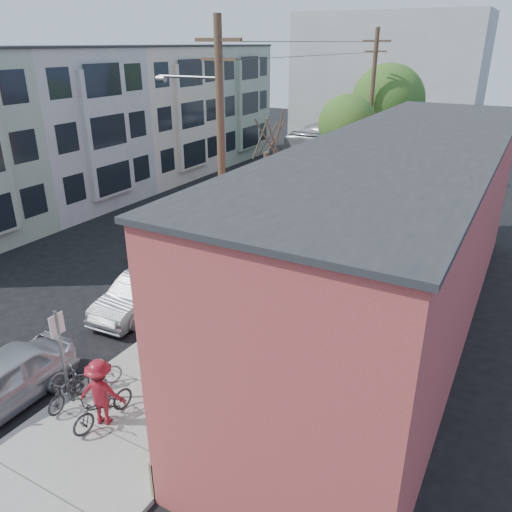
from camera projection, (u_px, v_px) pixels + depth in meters
The scene contains 26 objects.
ground at pixel (103, 324), 17.82m from camera, with size 120.00×120.00×0.00m, color black.
sidewalk at pixel (328, 244), 24.73m from camera, with size 4.50×58.00×0.15m, color #9B988F.
cafe_building at pixel (401, 238), 16.52m from camera, with size 6.60×20.20×6.61m.
apartment_row at pixel (118, 122), 32.58m from camera, with size 6.30×32.00×9.00m.
end_cap_building at pixel (387, 78), 50.08m from camera, with size 18.00×8.00×12.00m, color #B5B4B0.
sign_post at pixel (61, 348), 13.17m from camera, with size 0.07×0.45×2.80m.
parking_meter_near at pixel (151, 315), 16.48m from camera, with size 0.14×0.14×1.24m.
parking_meter_far at pixel (259, 242), 22.46m from camera, with size 0.14×0.14×1.24m.
utility_pole_near at pixel (220, 158), 18.05m from camera, with size 3.57×0.28×10.00m.
utility_pole_far at pixel (371, 108), 32.55m from camera, with size 1.80×0.28×10.00m.
tree_bare at pixel (266, 211), 21.23m from camera, with size 0.24×0.24×5.02m.
tree_leafy_mid at pixel (347, 124), 28.09m from camera, with size 3.25×3.25×6.53m.
tree_leafy_far at pixel (388, 101), 34.50m from camera, with size 5.00×5.00×7.88m.
patio_chair_a at pixel (186, 426), 12.27m from camera, with size 0.50×0.50×0.88m, color #113D11, non-canonical shape.
patio_chair_b at pixel (188, 427), 12.23m from camera, with size 0.50×0.50×0.88m, color #113D11, non-canonical shape.
patron_grey at pixel (230, 333), 15.39m from camera, with size 0.63×0.41×1.72m, color gray.
patron_green at pixel (186, 377), 13.31m from camera, with size 0.88×0.69×1.81m, color #29672E.
cyclist at pixel (101, 392), 12.67m from camera, with size 1.21×0.69×1.87m, color maroon.
cyclist_bike at pixel (103, 406), 12.85m from camera, with size 0.64×1.85×0.97m, color black.
parked_bike_a at pixel (69, 390), 13.49m from camera, with size 0.43×1.53×0.92m, color black.
parked_bike_b at pixel (92, 377), 14.04m from camera, with size 0.60×1.73×0.91m, color slate.
car_1 at pixel (140, 293), 18.47m from camera, with size 1.52×4.36×1.44m, color #9A9EA1.
car_2 at pixel (219, 244), 22.81m from camera, with size 2.23×5.49×1.59m, color black.
car_3 at pixel (286, 203), 28.50m from camera, with size 2.73×5.93×1.65m, color #AAABB2.
car_4 at pixel (323, 180), 33.29m from camera, with size 1.71×4.90×1.61m, color #9B9EA2.
bus at pixel (332, 144), 40.53m from camera, with size 2.82×12.06×3.36m, color silver.
Camera 1 is at (12.27, -10.82, 9.27)m, focal length 35.00 mm.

